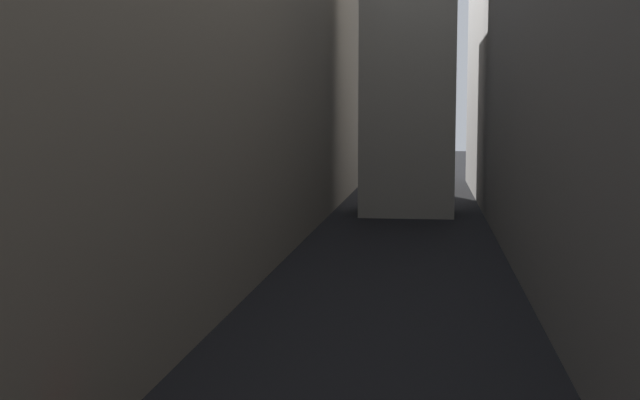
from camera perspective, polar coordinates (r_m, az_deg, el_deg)
name	(u,v)px	position (r m, az deg, el deg)	size (l,w,h in m)	color
ground_plane	(391,277)	(37.18, 4.89, -5.29)	(264.00, 264.00, 0.00)	black
building_block_left	(116,61)	(41.31, -13.76, 9.18)	(15.46, 108.00, 19.38)	gray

